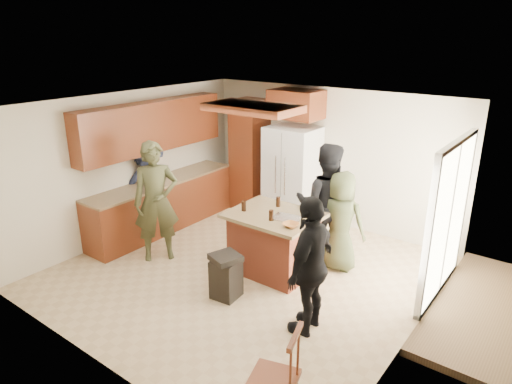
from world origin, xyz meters
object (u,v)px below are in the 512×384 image
Objects in this scene: person_front_left at (156,202)px; kitchen_island at (274,242)px; person_counter at (149,188)px; refrigerator at (292,175)px; person_side_right at (311,266)px; person_behind_right at (341,221)px; person_behind_left at (325,204)px; spindle_chair at (275,381)px; trash_bin at (226,276)px.

kitchen_island is at bearing -29.24° from person_front_left.
person_front_left is at bearing -101.48° from person_counter.
person_front_left is 1.16× the size of person_counter.
person_side_right is at bearing -53.63° from refrigerator.
person_behind_right is at bearing -22.24° from person_front_left.
person_behind_left is 1.05× the size of refrigerator.
person_counter is at bearing 152.54° from spindle_chair.
person_behind_left is 1.00m from kitchen_island.
person_behind_right is 2.43× the size of trash_bin.
person_behind_left is 3.34m from spindle_chair.
spindle_chair reaches higher than kitchen_island.
person_side_right reaches higher than spindle_chair.
trash_bin is at bearing -86.04° from person_counter.
person_side_right is 2.72× the size of trash_bin.
person_behind_right is at bearing 106.61° from spindle_chair.
person_behind_left is 0.38m from person_behind_right.
person_behind_left reaches higher than refrigerator.
person_counter is 2.60m from refrigerator.
person_behind_left is 1.15× the size of person_counter.
refrigerator reaches higher than trash_bin.
person_behind_left reaches higher than kitchen_island.
spindle_chair is at bearing -94.47° from person_counter.
person_front_left is 1.05× the size of refrigerator.
person_behind_left is at bearing 73.61° from trash_bin.
person_behind_left is (2.11, 1.51, -0.00)m from person_front_left.
person_counter is 4.77m from spindle_chair.
person_front_left is 3.00× the size of trash_bin.
person_front_left is 1.73m from trash_bin.
spindle_chair is at bearing -37.70° from trash_bin.
person_side_right is 1.51m from kitchen_island.
person_counter is 0.91× the size of refrigerator.
spindle_chair is at bearing 13.98° from person_side_right.
refrigerator reaches higher than person_behind_right.
person_side_right is 1.36m from trash_bin.
person_side_right is at bearing -38.28° from kitchen_island.
trash_bin is at bearing 58.25° from person_behind_right.
refrigerator is (-1.59, 1.14, 0.14)m from person_behind_right.
spindle_chair is at bearing -58.96° from refrigerator.
trash_bin is 2.18m from spindle_chair.
person_counter is 2.69m from trash_bin.
person_behind_right is 3.12m from spindle_chair.
spindle_chair is (1.72, -1.33, 0.13)m from trash_bin.
person_counter is (-3.01, -0.89, -0.12)m from person_behind_left.
person_front_left is 1.10m from person_counter.
person_side_right is (0.74, -1.69, -0.09)m from person_behind_left.
person_counter reaches higher than kitchen_island.
refrigerator is 2.06m from kitchen_island.
kitchen_island is (-0.41, -0.78, -0.47)m from person_behind_left.
person_front_left is 1.11× the size of person_side_right.
refrigerator is (0.84, 2.54, -0.05)m from person_front_left.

